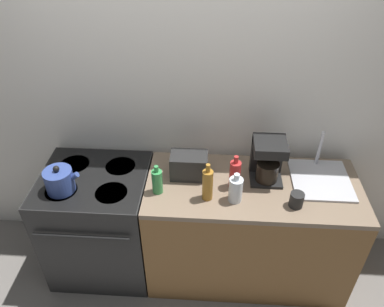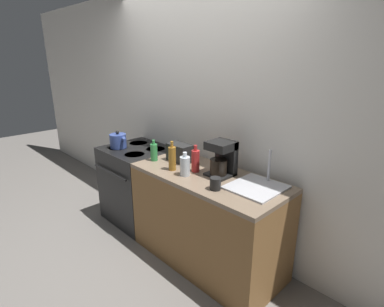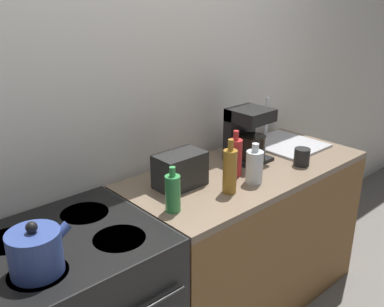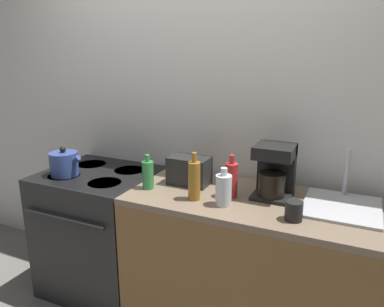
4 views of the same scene
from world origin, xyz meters
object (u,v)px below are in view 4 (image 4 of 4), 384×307
(kettle, at_px, (64,164))
(stove, at_px, (102,229))
(bottle_green, at_px, (148,174))
(bottle_amber, at_px, (194,180))
(coffee_maker, at_px, (274,170))
(bottle_clear, at_px, (224,190))
(cup_black, at_px, (294,211))
(toaster, at_px, (189,170))
(bottle_red, at_px, (231,179))

(kettle, bearing_deg, stove, 39.41)
(bottle_green, height_order, bottle_amber, bottle_amber)
(coffee_maker, bearing_deg, kettle, -170.72)
(bottle_clear, relative_size, cup_black, 2.14)
(toaster, bearing_deg, kettle, -166.44)
(bottle_red, bearing_deg, coffee_maker, 27.08)
(stove, bearing_deg, coffee_maker, 4.22)
(bottle_clear, xyz_separation_m, cup_black, (0.38, -0.03, -0.04))
(kettle, relative_size, coffee_maker, 0.76)
(coffee_maker, distance_m, bottle_amber, 0.46)
(bottle_clear, distance_m, cup_black, 0.38)
(toaster, height_order, coffee_maker, coffee_maker)
(stove, xyz_separation_m, bottle_clear, (0.97, -0.15, 0.52))
(bottle_red, bearing_deg, bottle_amber, -144.54)
(coffee_maker, bearing_deg, bottle_amber, -148.99)
(kettle, relative_size, bottle_amber, 0.85)
(kettle, distance_m, bottle_red, 1.14)
(kettle, distance_m, coffee_maker, 1.37)
(cup_black, bearing_deg, bottle_amber, 176.39)
(kettle, height_order, cup_black, kettle)
(stove, height_order, cup_black, cup_black)
(bottle_clear, bearing_deg, kettle, 178.95)
(bottle_red, bearing_deg, cup_black, -22.71)
(stove, xyz_separation_m, bottle_red, (0.97, -0.02, 0.53))
(coffee_maker, distance_m, bottle_clear, 0.33)
(kettle, xyz_separation_m, bottle_green, (0.63, 0.02, 0.01))
(stove, relative_size, bottle_amber, 3.24)
(bottle_amber, bearing_deg, coffee_maker, 31.01)
(kettle, relative_size, bottle_clear, 1.10)
(toaster, distance_m, bottle_red, 0.32)
(toaster, height_order, bottle_clear, bottle_clear)
(bottle_red, distance_m, bottle_clear, 0.13)
(stove, relative_size, cup_black, 8.93)
(coffee_maker, height_order, bottle_green, coffee_maker)
(bottle_red, height_order, bottle_amber, bottle_amber)
(toaster, relative_size, cup_black, 2.53)
(stove, xyz_separation_m, kettle, (-0.16, -0.13, 0.51))
(toaster, bearing_deg, cup_black, -19.94)
(coffee_maker, xyz_separation_m, bottle_amber, (-0.39, -0.23, -0.04))
(stove, distance_m, bottle_green, 0.71)
(toaster, relative_size, bottle_amber, 0.92)
(cup_black, bearing_deg, stove, 172.31)
(stove, xyz_separation_m, bottle_amber, (0.80, -0.15, 0.54))
(kettle, xyz_separation_m, toaster, (0.83, 0.20, 0.01))
(kettle, height_order, toaster, kettle)
(bottle_green, relative_size, cup_black, 2.14)
(coffee_maker, relative_size, bottle_red, 1.24)
(coffee_maker, height_order, bottle_clear, coffee_maker)
(bottle_red, relative_size, bottle_green, 1.17)
(coffee_maker, relative_size, bottle_green, 1.45)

